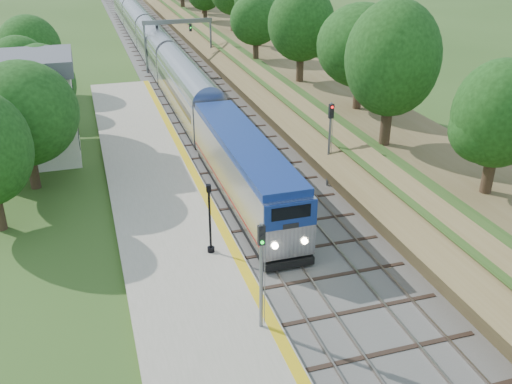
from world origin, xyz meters
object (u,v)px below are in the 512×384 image
object	(u,v)px
lamppost_far	(210,223)
signal_farside	(330,136)
signal_gantry	(178,31)
station_building	(19,109)
train	(157,52)
signal_platform	(261,265)

from	to	relation	value
lamppost_far	signal_farside	world-z (taller)	signal_farside
signal_gantry	signal_farside	size ratio (longest dim) A/B	1.42
lamppost_far	signal_farside	size ratio (longest dim) A/B	0.68
lamppost_far	signal_farside	bearing A→B (deg)	34.11
station_building	signal_gantry	size ratio (longest dim) A/B	1.02
lamppost_far	train	bearing A→B (deg)	85.37
signal_gantry	train	bearing A→B (deg)	153.04
signal_farside	signal_platform	bearing A→B (deg)	-123.97
signal_farside	lamppost_far	bearing A→B (deg)	-145.89
station_building	signal_platform	bearing A→B (deg)	-66.10
lamppost_far	signal_platform	size ratio (longest dim) A/B	0.77
signal_platform	signal_farside	world-z (taller)	signal_farside
signal_farside	signal_gantry	bearing A→B (deg)	95.83
station_building	lamppost_far	distance (m)	21.03
signal_farside	train	bearing A→B (deg)	99.32
signal_platform	signal_gantry	bearing A→B (deg)	83.87
signal_gantry	signal_farside	bearing A→B (deg)	-84.17
lamppost_far	signal_platform	distance (m)	7.05
signal_platform	signal_farside	distance (m)	16.29
signal_farside	station_building	bearing A→B (deg)	150.26
train	lamppost_far	xyz separation A→B (m)	(-3.60, -44.42, -0.01)
station_building	signal_gantry	world-z (taller)	station_building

